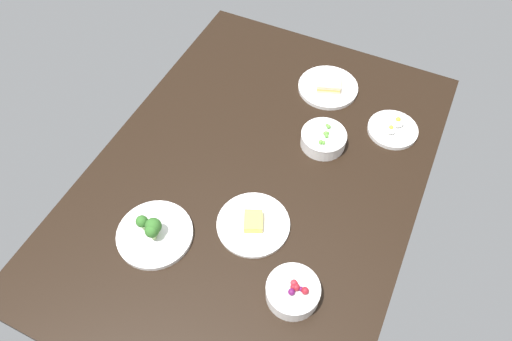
% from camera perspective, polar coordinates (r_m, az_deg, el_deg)
% --- Properties ---
extents(dining_table, '(1.47, 1.04, 0.04)m').
position_cam_1_polar(dining_table, '(1.57, 0.00, -0.85)').
color(dining_table, black).
rests_on(dining_table, ground).
extents(plate_sandwich, '(0.22, 0.22, 0.05)m').
position_cam_1_polar(plate_sandwich, '(1.82, 8.75, 10.07)').
color(plate_sandwich, white).
rests_on(plate_sandwich, dining_table).
extents(plate_eggs, '(0.17, 0.17, 0.05)m').
position_cam_1_polar(plate_eggs, '(1.73, 16.28, 4.90)').
color(plate_eggs, white).
rests_on(plate_eggs, dining_table).
extents(bowl_peas, '(0.16, 0.16, 0.06)m').
position_cam_1_polar(bowl_peas, '(1.62, 8.18, 3.86)').
color(bowl_peas, white).
rests_on(bowl_peas, dining_table).
extents(plate_cheese, '(0.22, 0.22, 0.04)m').
position_cam_1_polar(plate_cheese, '(1.44, -0.33, -6.47)').
color(plate_cheese, white).
rests_on(plate_cheese, dining_table).
extents(plate_broccoli, '(0.23, 0.23, 0.08)m').
position_cam_1_polar(plate_broccoli, '(1.45, -12.27, -7.36)').
color(plate_broccoli, white).
rests_on(plate_broccoli, dining_table).
extents(bowl_berries, '(0.15, 0.15, 0.07)m').
position_cam_1_polar(bowl_berries, '(1.33, 4.51, -14.40)').
color(bowl_berries, white).
rests_on(bowl_berries, dining_table).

